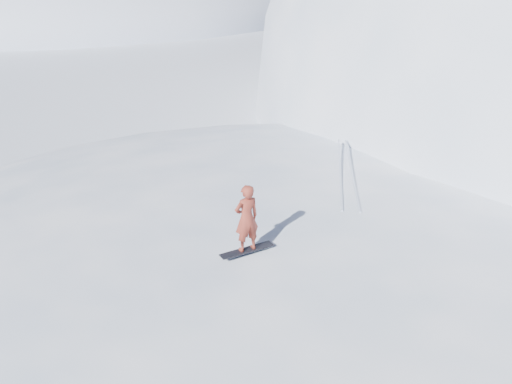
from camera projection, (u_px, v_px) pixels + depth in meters
ground at (362, 354)px, 13.87m from camera, size 400.00×400.00×0.00m
near_ridge at (403, 291)px, 16.34m from camera, size 36.00×28.00×4.80m
wind_bumps at (346, 302)px, 15.87m from camera, size 16.00×14.40×1.00m
snowboard at (247, 250)px, 13.69m from camera, size 1.20×1.12×0.02m
snowboarder at (247, 218)px, 13.34m from camera, size 0.73×0.71×1.69m
board_tracks at (346, 170)px, 18.31m from camera, size 1.18×5.97×0.04m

